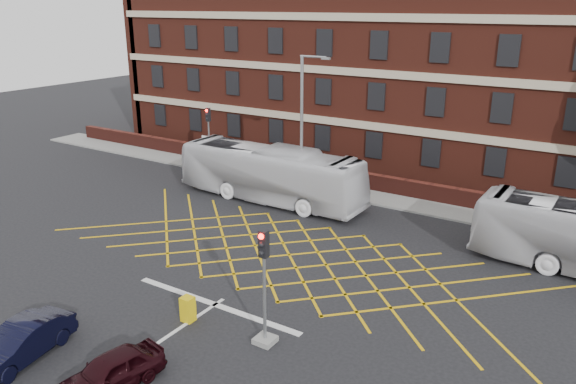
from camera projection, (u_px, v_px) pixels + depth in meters
The scene contains 14 objects.
ground at pixel (265, 271), 25.09m from camera, with size 120.00×120.00×0.00m, color black.
victorian_building at pixel (442, 55), 40.03m from camera, with size 51.00×12.17×20.40m.
boundary_wall at pixel (383, 184), 35.30m from camera, with size 56.00×0.50×1.10m, color #451812.
far_pavement at pixel (376, 196), 34.66m from camera, with size 60.00×3.00×0.12m, color slate.
box_junction_hatching at pixel (289, 255), 26.68m from camera, with size 11.50×0.12×0.02m, color #CC990C.
stop_line at pixel (215, 304), 22.29m from camera, with size 8.00×0.30×0.02m, color silver.
bus_left at pixel (270, 174), 33.56m from camera, with size 2.80×11.97×3.34m, color silver.
car_navy at pixel (21, 343), 18.70m from camera, with size 1.35×3.86×1.27m, color black.
car_maroon at pixel (111, 372), 17.32m from camera, with size 1.38×3.43×1.17m, color black.
traffic_light_near at pixel (264, 298), 19.25m from camera, with size 0.70×0.70×4.27m.
traffic_light_far at pixel (209, 143), 40.65m from camera, with size 0.70×0.70×4.27m.
street_lamp at pixel (302, 155), 32.66m from camera, with size 2.25×1.00×8.66m.
direction_signs at pixel (208, 146), 41.23m from camera, with size 1.10×0.16×2.20m.
utility_cabinet at pixel (188, 309), 21.03m from camera, with size 0.46×0.43×0.99m, color gold.
Camera 1 is at (13.02, -18.54, 11.40)m, focal length 35.00 mm.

